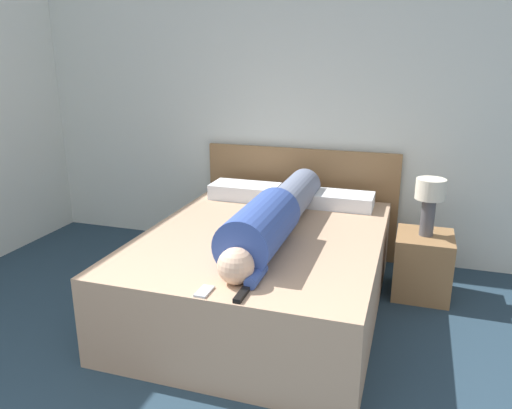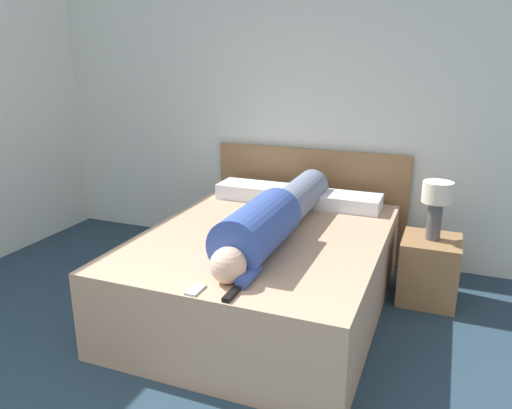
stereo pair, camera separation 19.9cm
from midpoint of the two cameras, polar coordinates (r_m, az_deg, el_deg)
The scene contains 10 objects.
wall_back at distance 4.39m, azimuth 5.33°, elevation 11.23°, with size 5.74×0.06×2.60m.
bed at distance 3.50m, azimuth 2.56°, elevation -7.65°, with size 1.57×2.00×0.56m.
headboard at distance 4.43m, azimuth 7.33°, elevation 0.27°, with size 1.69×0.04×0.94m.
nightstand at distance 3.87m, azimuth 20.58°, elevation -6.97°, with size 0.40×0.43×0.47m.
table_lamp at distance 3.70m, azimuth 21.40°, elevation 0.39°, with size 0.21×0.21×0.42m.
person_lying at distance 3.28m, azimuth 3.90°, elevation -1.40°, with size 0.33×1.77×0.33m.
pillow_near_headboard at distance 4.19m, azimuth 1.01°, elevation 1.54°, with size 0.56×0.29×0.12m.
pillow_second at distance 4.00m, azimuth 11.68°, elevation 0.31°, with size 0.54×0.29×0.11m.
tv_remote at distance 2.55m, azimuth -0.57°, elevation -10.26°, with size 0.04×0.15×0.02m.
cell_phone at distance 2.61m, azimuth -4.74°, elevation -9.72°, with size 0.06×0.13×0.01m.
Camera 2 is at (1.33, -0.56, 1.73)m, focal length 35.00 mm.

